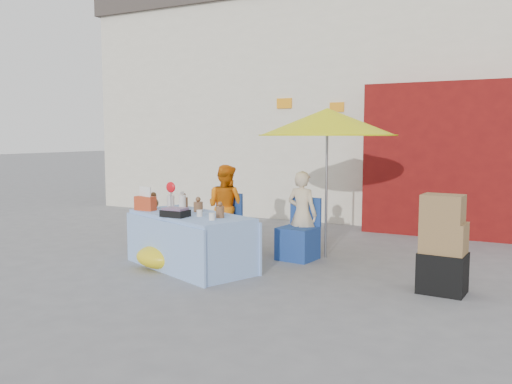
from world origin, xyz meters
The scene contains 10 objects.
ground centered at (0.00, 0.00, 0.00)m, with size 80.00×80.00×0.00m, color slate.
backdrop centered at (0.52, 7.52, 3.10)m, with size 14.00×8.00×7.80m.
market_table centered at (-0.61, 0.28, 0.36)m, with size 2.03×1.49×1.11m.
chair_left centered at (-0.80, 1.37, 0.26)m, with size 0.53×0.52×0.85m.
chair_right centered at (0.45, 1.37, 0.26)m, with size 0.53×0.52×0.85m.
vendor_orange centered at (-0.80, 1.51, 0.64)m, with size 0.62×0.48×1.28m, color orange.
vendor_beige centered at (0.45, 1.51, 0.61)m, with size 0.45×0.29×1.22m, color beige.
umbrella centered at (0.75, 1.66, 1.89)m, with size 1.90×1.90×2.09m.
box_stack centered at (2.48, 0.61, 0.50)m, with size 0.51×0.43×1.08m.
tarp_bundle centered at (-0.91, 0.07, 0.15)m, with size 0.68×0.55×0.31m, color yellow.
Camera 1 is at (3.36, -5.45, 1.72)m, focal length 38.00 mm.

